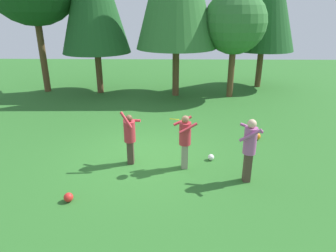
% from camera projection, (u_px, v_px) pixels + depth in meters
% --- Properties ---
extents(ground_plane, '(40.00, 40.00, 0.00)m').
position_uv_depth(ground_plane, '(144.00, 156.00, 9.61)').
color(ground_plane, '#2D6B28').
extents(person_thrower, '(0.57, 0.59, 1.72)m').
position_uv_depth(person_thrower, '(130.00, 135.00, 8.85)').
color(person_thrower, '#4C382D').
rests_on(person_thrower, ground_plane).
extents(person_catcher, '(0.70, 0.63, 1.79)m').
position_uv_depth(person_catcher, '(250.00, 145.00, 7.86)').
color(person_catcher, '#4C382D').
rests_on(person_catcher, ground_plane).
extents(person_bystander, '(0.69, 0.65, 1.63)m').
position_uv_depth(person_bystander, '(185.00, 138.00, 8.57)').
color(person_bystander, gray).
rests_on(person_bystander, ground_plane).
extents(frisbee, '(0.32, 0.32, 0.12)m').
position_uv_depth(frisbee, '(175.00, 119.00, 8.25)').
color(frisbee, yellow).
extents(ball_orange, '(0.26, 0.26, 0.26)m').
position_uv_depth(ball_orange, '(257.00, 136.00, 10.78)').
color(ball_orange, orange).
rests_on(ball_orange, ground_plane).
extents(ball_white, '(0.19, 0.19, 0.19)m').
position_uv_depth(ball_white, '(211.00, 157.00, 9.33)').
color(ball_white, white).
rests_on(ball_white, ground_plane).
extents(ball_red, '(0.23, 0.23, 0.23)m').
position_uv_depth(ball_red, '(68.00, 197.00, 7.31)').
color(ball_red, red).
rests_on(ball_red, ground_plane).
extents(tree_right, '(3.14, 3.14, 5.36)m').
position_uv_depth(tree_right, '(235.00, 23.00, 14.86)').
color(tree_right, brown).
rests_on(tree_right, ground_plane).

